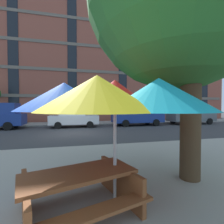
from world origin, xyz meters
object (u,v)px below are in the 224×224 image
pickup_blue_midblock (135,115)px  pickup_gray (189,115)px  sedan_white (74,117)px  patio_umbrella (115,97)px  picnic_table (79,189)px

pickup_blue_midblock → pickup_gray: 6.37m
sedan_white → patio_umbrella: bearing=-87.3°
sedan_white → picnic_table: sedan_white is taller
sedan_white → patio_umbrella: 12.76m
sedan_white → patio_umbrella: patio_umbrella is taller
pickup_gray → patio_umbrella: (-11.87, -12.70, 0.98)m
pickup_blue_midblock → picnic_table: pickup_blue_midblock is taller
pickup_gray → patio_umbrella: size_ratio=1.54×
sedan_white → pickup_blue_midblock: (6.10, 0.00, 0.08)m
pickup_blue_midblock → patio_umbrella: bearing=-113.5°
patio_umbrella → picnic_table: patio_umbrella is taller
pickup_gray → patio_umbrella: 17.41m
pickup_blue_midblock → picnic_table: (-6.16, -12.87, -0.54)m
pickup_blue_midblock → picnic_table: bearing=-115.6°
patio_umbrella → picnic_table: bearing=-164.9°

